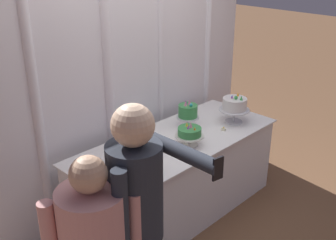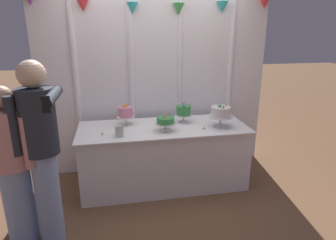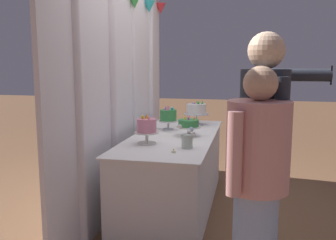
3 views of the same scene
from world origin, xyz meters
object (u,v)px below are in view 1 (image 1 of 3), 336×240
object	(u,v)px
flower_vase	(151,162)
cake_display_rightmost	(235,105)
cake_display_midright	(188,112)
tealight_near_left	(224,129)
cake_display_midleft	(189,133)
tealight_far_left	(126,175)
guest_man_dark_suit	(137,226)
cake_table	(177,177)
cake_display_leftmost	(127,135)

from	to	relation	value
flower_vase	cake_display_rightmost	bearing A→B (deg)	4.52
cake_display_midright	tealight_near_left	distance (m)	0.38
cake_display_midleft	tealight_far_left	size ratio (longest dim) A/B	7.21
cake_display_midleft	guest_man_dark_suit	size ratio (longest dim) A/B	0.15
tealight_near_left	tealight_far_left	bearing A→B (deg)	178.63
cake_table	cake_display_leftmost	distance (m)	0.73
tealight_near_left	cake_display_midright	bearing A→B (deg)	121.18
tealight_far_left	guest_man_dark_suit	size ratio (longest dim) A/B	0.02
cake_display_leftmost	cake_display_midright	world-z (taller)	cake_display_leftmost
flower_vase	guest_man_dark_suit	xyz separation A→B (m)	(-0.70, -0.62, 0.10)
tealight_far_left	cake_table	bearing A→B (deg)	11.39
cake_display_rightmost	guest_man_dark_suit	xyz separation A→B (m)	(-1.93, -0.72, 0.00)
guest_man_dark_suit	cake_display_rightmost	bearing A→B (deg)	20.43
cake_table	tealight_far_left	world-z (taller)	tealight_far_left
cake_display_rightmost	tealight_far_left	xyz separation A→B (m)	(-1.43, -0.02, -0.17)
cake_display_rightmost	guest_man_dark_suit	world-z (taller)	guest_man_dark_suit
cake_display_leftmost	cake_display_midleft	size ratio (longest dim) A/B	1.07
cake_display_midleft	cake_display_midright	size ratio (longest dim) A/B	0.94
tealight_far_left	guest_man_dark_suit	xyz separation A→B (m)	(-0.50, -0.70, 0.17)
cake_table	cake_display_rightmost	xyz separation A→B (m)	(0.69, -0.13, 0.58)
cake_table	cake_display_midright	bearing A→B (deg)	23.52
cake_display_rightmost	guest_man_dark_suit	size ratio (longest dim) A/B	0.18
cake_display_rightmost	guest_man_dark_suit	distance (m)	2.06
tealight_far_left	flower_vase	bearing A→B (deg)	-22.36
cake_display_leftmost	tealight_near_left	world-z (taller)	cake_display_leftmost
flower_vase	cake_table	bearing A→B (deg)	22.99
cake_display_rightmost	tealight_near_left	xyz separation A→B (m)	(-0.22, -0.05, -0.17)
cake_display_midright	guest_man_dark_suit	bearing A→B (deg)	-147.39
cake_display_midright	tealight_far_left	distance (m)	1.07
cake_table	cake_display_midright	xyz separation A→B (m)	(0.29, 0.12, 0.55)
cake_display_leftmost	tealight_far_left	xyz separation A→B (m)	(-0.29, -0.31, -0.14)
tealight_near_left	cake_table	bearing A→B (deg)	159.29
cake_table	cake_display_rightmost	size ratio (longest dim) A/B	6.83
cake_display_midright	guest_man_dark_suit	world-z (taller)	guest_man_dark_suit
cake_display_leftmost	tealight_far_left	distance (m)	0.45
cake_table	guest_man_dark_suit	world-z (taller)	guest_man_dark_suit
cake_display_leftmost	flower_vase	xyz separation A→B (m)	(-0.09, -0.39, -0.08)
tealight_far_left	tealight_near_left	xyz separation A→B (m)	(1.21, -0.03, -0.00)
cake_table	cake_display_midleft	world-z (taller)	cake_display_midleft
cake_display_leftmost	tealight_near_left	size ratio (longest dim) A/B	6.11
tealight_near_left	cake_display_rightmost	bearing A→B (deg)	11.50
cake_display_midright	cake_display_rightmost	size ratio (longest dim) A/B	0.91
cake_display_rightmost	tealight_far_left	size ratio (longest dim) A/B	8.46
cake_table	cake_display_midleft	size ratio (longest dim) A/B	8.02
cake_display_midleft	cake_display_rightmost	distance (m)	0.70
cake_table	tealight_near_left	bearing A→B (deg)	-20.71
flower_vase	cake_display_midleft	bearing A→B (deg)	8.24
cake_table	tealight_far_left	distance (m)	0.85
cake_display_midleft	cake_display_midright	bearing A→B (deg)	43.67
cake_table	flower_vase	xyz separation A→B (m)	(-0.54, -0.23, 0.47)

